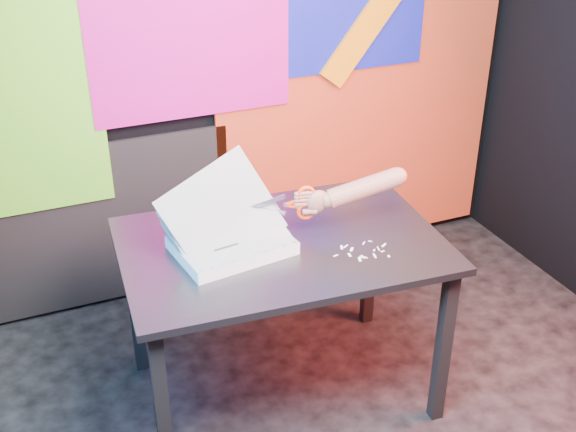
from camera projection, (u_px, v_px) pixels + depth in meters
name	position (u px, v px, depth m)	size (l,w,h in m)	color
room	(407.00, 137.00, 2.15)	(3.01, 3.01, 2.71)	#2C2C2F
backdrop	(256.00, 105.00, 3.54)	(2.88, 0.05, 2.08)	#BA361C
work_table	(281.00, 261.00, 2.83)	(1.29, 0.91, 0.75)	black
printout_stack	(231.00, 243.00, 2.72)	(0.50, 0.36, 0.38)	silver
scissors	(301.00, 203.00, 2.77)	(0.26, 0.06, 0.15)	silver
hand_forearm	(356.00, 190.00, 2.80)	(0.43, 0.13, 0.16)	#A4614F
paper_clippings	(362.00, 252.00, 2.72)	(0.23, 0.15, 0.00)	silver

